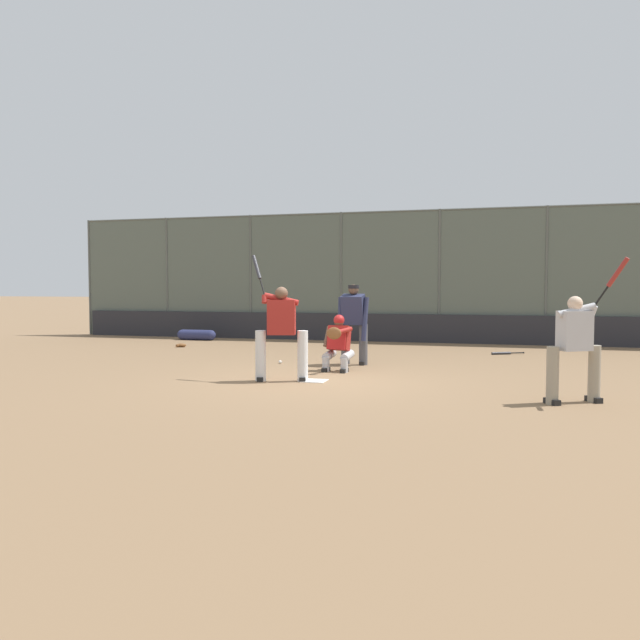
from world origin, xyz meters
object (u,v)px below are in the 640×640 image
object	(u,v)px
catcher_behind_plate	(338,342)
baseball_loose	(280,362)
batter_on_deck	(575,345)
spare_bat_near_backstop	(504,353)
umpire_home	(354,322)
equipment_bag_dugout_side	(196,335)
fielding_glove_on_dirt	(181,345)
batter_at_plate	(281,330)

from	to	relation	value
catcher_behind_plate	baseball_loose	distance (m)	1.82
batter_on_deck	baseball_loose	world-z (taller)	batter_on_deck
spare_bat_near_backstop	catcher_behind_plate	bearing A→B (deg)	22.93
baseball_loose	umpire_home	bearing A→B (deg)	-170.77
umpire_home	equipment_bag_dugout_side	xyz separation A→B (m)	(6.17, -4.81, -0.78)
catcher_behind_plate	umpire_home	distance (m)	1.16
fielding_glove_on_dirt	baseball_loose	bearing A→B (deg)	144.12
catcher_behind_plate	spare_bat_near_backstop	xyz separation A→B (m)	(-3.29, -4.10, -0.56)
catcher_behind_plate	fielding_glove_on_dirt	bearing A→B (deg)	-27.88
batter_on_deck	umpire_home	bearing A→B (deg)	109.16
umpire_home	batter_at_plate	bearing A→B (deg)	79.39
fielding_glove_on_dirt	batter_on_deck	bearing A→B (deg)	147.39
catcher_behind_plate	equipment_bag_dugout_side	bearing A→B (deg)	-37.97
batter_at_plate	equipment_bag_dugout_side	xyz separation A→B (m)	(5.41, -7.46, -0.76)
batter_at_plate	fielding_glove_on_dirt	bearing A→B (deg)	-60.71
batter_at_plate	baseball_loose	xyz separation A→B (m)	(0.84, -2.39, -0.89)
umpire_home	spare_bat_near_backstop	distance (m)	4.48
catcher_behind_plate	baseball_loose	bearing A→B (deg)	-22.86
catcher_behind_plate	equipment_bag_dugout_side	world-z (taller)	catcher_behind_plate
umpire_home	baseball_loose	distance (m)	1.86
fielding_glove_on_dirt	baseball_loose	world-z (taller)	fielding_glove_on_dirt
batter_at_plate	umpire_home	world-z (taller)	batter_at_plate
umpire_home	equipment_bag_dugout_side	bearing A→B (deg)	-32.53
spare_bat_near_backstop	fielding_glove_on_dirt	world-z (taller)	fielding_glove_on_dirt
spare_bat_near_backstop	equipment_bag_dugout_side	xyz separation A→B (m)	(9.37, -1.81, 0.13)
catcher_behind_plate	fielding_glove_on_dirt	world-z (taller)	catcher_behind_plate
umpire_home	batter_on_deck	distance (m)	5.40
batter_on_deck	equipment_bag_dugout_side	bearing A→B (deg)	111.10
umpire_home	equipment_bag_dugout_side	distance (m)	7.86
catcher_behind_plate	batter_on_deck	bearing A→B (deg)	155.60
catcher_behind_plate	spare_bat_near_backstop	distance (m)	5.28
batter_at_plate	umpire_home	size ratio (longest dim) A/B	1.31
spare_bat_near_backstop	fielding_glove_on_dirt	xyz separation A→B (m)	(8.74, 0.41, 0.02)
catcher_behind_plate	equipment_bag_dugout_side	xyz separation A→B (m)	(6.08, -5.91, -0.42)
batter_on_deck	baseball_loose	size ratio (longest dim) A/B	28.68
spare_bat_near_backstop	fielding_glove_on_dirt	bearing A→B (deg)	-25.61
batter_on_deck	baseball_loose	distance (m)	6.61
batter_at_plate	batter_on_deck	distance (m)	4.91
catcher_behind_plate	umpire_home	size ratio (longest dim) A/B	0.65
batter_at_plate	catcher_behind_plate	xyz separation A→B (m)	(-0.67, -1.55, -0.34)
equipment_bag_dugout_side	batter_at_plate	bearing A→B (deg)	125.95
batter_on_deck	catcher_behind_plate	bearing A→B (deg)	119.76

